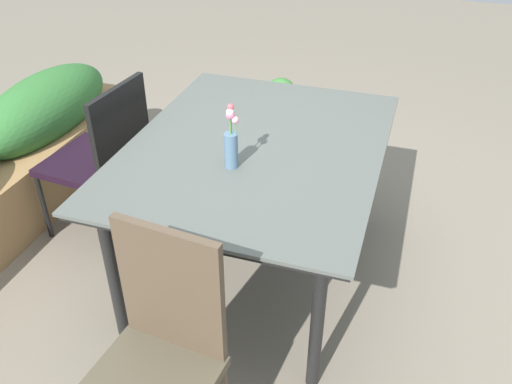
# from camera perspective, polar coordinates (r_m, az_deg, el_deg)

# --- Properties ---
(ground_plane) EXTENTS (12.00, 12.00, 0.00)m
(ground_plane) POSITION_cam_1_polar(r_m,az_deg,el_deg) (2.99, -0.54, -7.21)
(ground_plane) COLOR #756B5B
(dining_table) EXTENTS (1.50, 1.16, 0.75)m
(dining_table) POSITION_cam_1_polar(r_m,az_deg,el_deg) (2.54, -0.00, 3.77)
(dining_table) COLOR #4C514C
(dining_table) RESTS_ON ground
(chair_far_side) EXTENTS (0.52, 0.52, 0.91)m
(chair_far_side) POSITION_cam_1_polar(r_m,az_deg,el_deg) (3.05, -15.73, 3.98)
(chair_far_side) COLOR black
(chair_far_side) RESTS_ON ground
(chair_end_left) EXTENTS (0.44, 0.44, 0.98)m
(chair_end_left) POSITION_cam_1_polar(r_m,az_deg,el_deg) (1.87, -10.23, -16.16)
(chair_end_left) COLOR #4C4534
(chair_end_left) RESTS_ON ground
(flower_vase) EXTENTS (0.06, 0.06, 0.29)m
(flower_vase) POSITION_cam_1_polar(r_m,az_deg,el_deg) (2.29, -2.55, 5.15)
(flower_vase) COLOR slate
(flower_vase) RESTS_ON dining_table
(potted_plant) EXTENTS (0.23, 0.23, 0.46)m
(potted_plant) POSITION_cam_1_polar(r_m,az_deg,el_deg) (4.11, 2.60, 9.04)
(potted_plant) COLOR gray
(potted_plant) RESTS_ON ground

